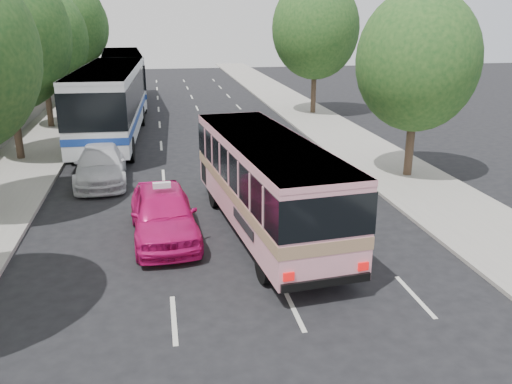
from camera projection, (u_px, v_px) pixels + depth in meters
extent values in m
plane|color=black|center=(240.00, 275.00, 14.97)|extent=(120.00, 120.00, 0.00)
cube|color=#9E998E|center=(48.00, 134.00, 32.17)|extent=(4.00, 90.00, 0.15)
cube|color=#9E998E|center=(323.00, 124.00, 35.08)|extent=(4.00, 90.00, 0.12)
cube|color=#9E998E|center=(14.00, 121.00, 31.60)|extent=(0.30, 90.00, 1.50)
cylinder|color=#38281E|center=(16.00, 122.00, 25.96)|extent=(0.36, 0.36, 3.80)
ellipsoid|color=#18451A|center=(4.00, 36.00, 24.70)|extent=(6.00, 6.00, 6.90)
sphere|color=#18451A|center=(8.00, 8.00, 24.11)|extent=(3.90, 3.90, 3.90)
cylinder|color=#38281E|center=(48.00, 101.00, 33.49)|extent=(0.36, 0.36, 3.50)
ellipsoid|color=#18451A|center=(41.00, 39.00, 32.34)|extent=(5.52, 5.52, 6.35)
sphere|color=#18451A|center=(45.00, 20.00, 31.78)|extent=(3.59, 3.59, 3.59)
cylinder|color=#38281E|center=(68.00, 81.00, 40.90)|extent=(0.36, 0.36, 3.99)
ellipsoid|color=#18451A|center=(62.00, 23.00, 39.59)|extent=(6.30, 6.30, 7.24)
sphere|color=#18451A|center=(65.00, 5.00, 38.98)|extent=(4.09, 4.09, 4.09)
cylinder|color=#38281E|center=(79.00, 72.00, 48.38)|extent=(0.36, 0.36, 3.72)
ellipsoid|color=#18451A|center=(74.00, 27.00, 47.15)|extent=(5.88, 5.88, 6.76)
sphere|color=#18451A|center=(77.00, 12.00, 46.57)|extent=(3.82, 3.82, 3.82)
cylinder|color=#38281E|center=(410.00, 141.00, 23.42)|extent=(0.36, 0.36, 3.23)
ellipsoid|color=#18451A|center=(417.00, 61.00, 22.36)|extent=(5.10, 5.10, 5.87)
sphere|color=#18451A|center=(433.00, 35.00, 21.83)|extent=(3.32, 3.31, 3.31)
cylinder|color=#38281E|center=(314.00, 87.00, 38.33)|extent=(0.36, 0.36, 3.80)
ellipsoid|color=#18451A|center=(316.00, 28.00, 37.07)|extent=(6.00, 6.00, 6.90)
sphere|color=#18451A|center=(323.00, 10.00, 36.49)|extent=(3.90, 3.90, 3.90)
cube|color=pink|center=(266.00, 180.00, 17.31)|extent=(3.46, 9.99, 2.62)
cube|color=#9E7A59|center=(266.00, 189.00, 17.40)|extent=(3.50, 10.01, 0.34)
cube|color=black|center=(266.00, 165.00, 17.16)|extent=(3.51, 10.02, 1.08)
cube|color=pink|center=(266.00, 142.00, 16.92)|extent=(3.48, 10.01, 0.16)
cylinder|color=black|center=(215.00, 194.00, 20.11)|extent=(0.40, 1.04, 1.02)
cylinder|color=black|center=(270.00, 189.00, 20.68)|extent=(0.40, 1.04, 1.02)
cylinder|color=black|center=(265.00, 265.00, 14.40)|extent=(0.40, 1.04, 1.02)
cylinder|color=black|center=(339.00, 255.00, 14.98)|extent=(0.40, 1.04, 1.02)
imported|color=#D4126B|center=(163.00, 213.00, 17.16)|extent=(2.30, 5.08, 1.69)
imported|color=silver|center=(101.00, 165.00, 23.07)|extent=(2.32, 5.21, 1.49)
cube|color=silver|center=(111.00, 99.00, 29.93)|extent=(3.48, 13.79, 3.48)
cube|color=black|center=(110.00, 91.00, 29.79)|extent=(3.53, 13.82, 1.71)
cube|color=navy|center=(112.00, 115.00, 30.21)|extent=(3.52, 13.81, 0.34)
cube|color=silver|center=(108.00, 69.00, 29.41)|extent=(3.50, 13.81, 0.16)
cylinder|color=black|center=(100.00, 117.00, 34.37)|extent=(0.42, 1.27, 1.25)
cylinder|color=black|center=(142.00, 116.00, 34.72)|extent=(0.42, 1.27, 1.25)
cylinder|color=black|center=(74.00, 151.00, 25.80)|extent=(0.42, 1.27, 1.25)
cylinder|color=black|center=(130.00, 149.00, 26.14)|extent=(0.42, 1.27, 1.25)
cube|color=white|center=(123.00, 75.00, 42.49)|extent=(3.65, 13.50, 3.39)
cube|color=black|center=(122.00, 69.00, 42.36)|extent=(3.71, 13.53, 1.67)
cube|color=navy|center=(124.00, 86.00, 42.77)|extent=(3.70, 13.52, 0.33)
cube|color=white|center=(121.00, 53.00, 41.99)|extent=(3.68, 13.52, 0.16)
cylinder|color=black|center=(109.00, 90.00, 46.63)|extent=(0.43, 1.24, 1.22)
cylinder|color=black|center=(139.00, 89.00, 47.21)|extent=(0.43, 1.24, 1.22)
cylinder|color=black|center=(107.00, 106.00, 38.43)|extent=(0.43, 1.24, 1.22)
cylinder|color=black|center=(144.00, 105.00, 39.01)|extent=(0.43, 1.24, 1.22)
cube|color=silver|center=(162.00, 185.00, 16.87)|extent=(0.56, 0.21, 0.18)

